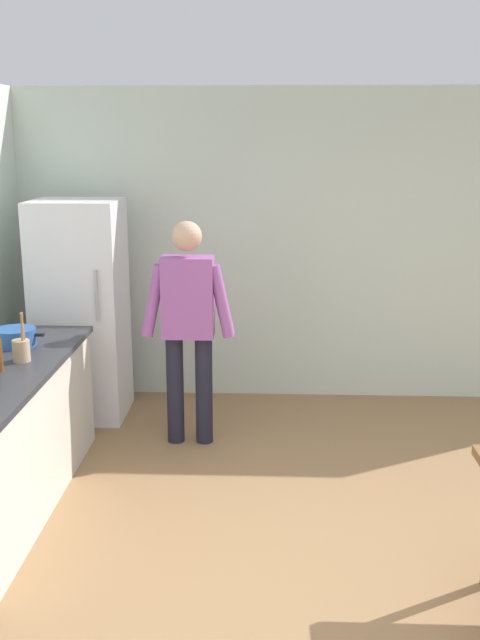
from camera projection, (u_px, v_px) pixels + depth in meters
The scene contains 7 objects.
ground_plane at pixel (333, 587), 3.82m from camera, with size 14.00×14.00×0.00m, color #936D47.
wall_back at pixel (310, 247), 6.40m from camera, with size 6.40×0.12×2.70m, color silver.
kitchen_counter at pixel (4, 439), 4.57m from camera, with size 0.64×2.20×0.90m.
refrigerator at pixel (81, 310), 6.00m from camera, with size 0.70×0.67×1.80m.
person at pixel (188, 319), 5.41m from camera, with size 0.70×0.22×1.70m.
cooking_pot at pixel (15, 337), 4.98m from camera, with size 0.40×0.28×0.12m.
utensil_jar at pixel (21, 349), 4.62m from camera, with size 0.11×0.11×0.32m.
Camera 1 is at (-0.35, -3.38, 2.29)m, focal length 41.02 mm.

